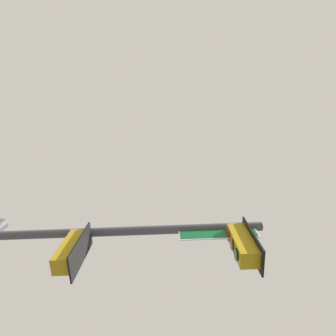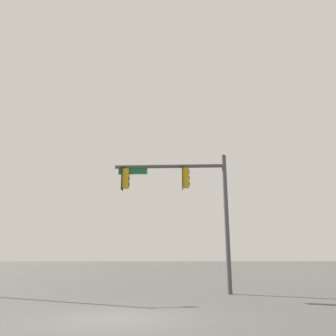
% 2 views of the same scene
% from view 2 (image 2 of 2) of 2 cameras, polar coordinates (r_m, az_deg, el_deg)
% --- Properties ---
extents(ground_plane, '(400.00, 400.00, 0.00)m').
position_cam_2_polar(ground_plane, '(10.74, -9.06, -24.51)').
color(ground_plane, '#514F4C').
extents(signal_pole_near, '(6.12, 1.29, 7.27)m').
position_cam_2_polar(signal_pole_near, '(17.85, 3.62, -4.50)').
color(signal_pole_near, '#47474C').
rests_on(signal_pole_near, ground_plane).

